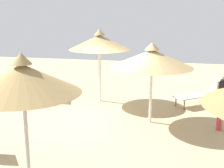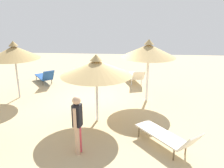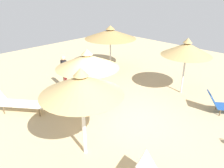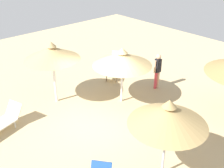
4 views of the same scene
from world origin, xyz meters
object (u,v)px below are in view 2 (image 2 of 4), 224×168
Objects in this scene: lounge_chair_back at (168,136)px; lounge_chair_center at (45,76)px; lounge_chair_edge at (134,76)px; handbag at (82,77)px; parasol_umbrella_near_right at (14,52)px; parasol_umbrella_near_left at (149,51)px; person_standing_far_left at (78,122)px; parasol_umbrella_front at (96,68)px.

lounge_chair_center is at bearing 43.99° from lounge_chair_back.
lounge_chair_center is 4.95m from lounge_chair_edge.
lounge_chair_center is 4.46× the size of handbag.
parasol_umbrella_near_right is 1.29× the size of lounge_chair_edge.
parasol_umbrella_near_left is 6.73× the size of handbag.
person_standing_far_left reaches higher than handbag.
lounge_chair_back is 2.62m from person_standing_far_left.
person_standing_far_left is 4.24× the size of handbag.
parasol_umbrella_near_left is 5.14m from handbag.
parasol_umbrella_near_left is 1.59× the size of person_standing_far_left.
lounge_chair_back is at bearing -174.51° from parasol_umbrella_near_left.
parasol_umbrella_near_right reaches higher than lounge_chair_back.
parasol_umbrella_near_left is 2.86m from parasol_umbrella_front.
lounge_chair_back is at bearing -81.56° from person_standing_far_left.
handbag is (3.09, 3.52, -2.11)m from parasol_umbrella_near_left.
parasol_umbrella_front is at bearing -6.81° from person_standing_far_left.
parasol_umbrella_near_right is 1.51× the size of person_standing_far_left.
person_standing_far_left is (-4.18, 2.17, -1.27)m from parasol_umbrella_near_left.
parasol_umbrella_front is 5.28m from lounge_chair_edge.
parasol_umbrella_near_right is 1.29× the size of lounge_chair_back.
lounge_chair_edge is 7.12m from person_standing_far_left.
person_standing_far_left is at bearing 98.44° from lounge_chair_back.
parasol_umbrella_near_right is at bearing 41.70° from person_standing_far_left.
lounge_chair_edge is at bearing -16.35° from parasol_umbrella_front.
lounge_chair_edge is (2.76, -5.34, -1.73)m from parasol_umbrella_near_right.
person_standing_far_left is (-2.07, 0.25, -1.02)m from parasol_umbrella_front.
parasol_umbrella_near_right is at bearing 169.63° from lounge_chair_center.
lounge_chair_edge is (0.51, -4.93, 0.01)m from lounge_chair_center.
lounge_chair_back is at bearing -150.60° from handbag.
handbag is (3.15, -2.33, -1.97)m from parasol_umbrella_near_right.
parasol_umbrella_front is 4.43m from parasol_umbrella_near_right.
parasol_umbrella_near_right reaches higher than handbag.
lounge_chair_back is at bearing -126.55° from parasol_umbrella_front.
lounge_chair_center is at bearing 114.96° from handbag.
lounge_chair_center is 0.89× the size of lounge_chair_back.
parasol_umbrella_front is at bearing -162.91° from handbag.
parasol_umbrella_near_right is 2.88m from lounge_chair_center.
parasol_umbrella_front is at bearing 53.45° from lounge_chair_back.
lounge_chair_back is (-1.70, -2.29, -1.57)m from parasol_umbrella_front.
handbag is at bearing -36.48° from parasol_umbrella_near_right.
lounge_chair_back is at bearing -121.13° from parasol_umbrella_near_right.
parasol_umbrella_near_left is 1.36× the size of lounge_chair_edge.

